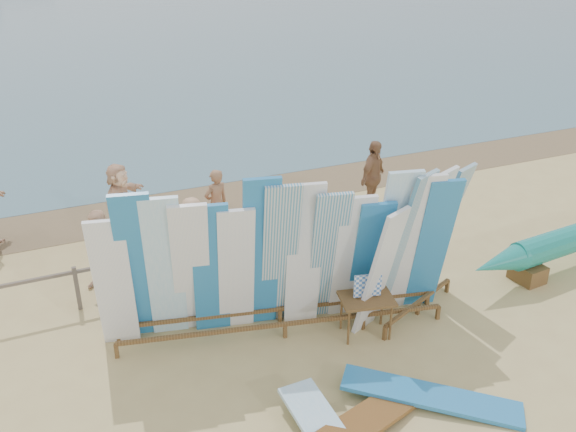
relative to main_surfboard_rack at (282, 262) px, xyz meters
name	(u,v)px	position (x,y,z in m)	size (l,w,h in m)	color
ground	(232,375)	(-1.24, -0.83, -1.38)	(160.00, 160.00, 0.00)	tan
wet_sand_strip	(141,209)	(-1.24, 6.37, -1.38)	(40.00, 2.60, 0.01)	brown
fence	(181,259)	(-1.24, 2.17, -0.75)	(12.08, 0.08, 0.90)	#6B5D50
main_surfboard_rack	(282,262)	(0.00, 0.00, 0.00)	(6.13, 2.05, 3.09)	brown
side_surfboard_rack	(413,247)	(2.42, -0.36, -0.05)	(2.68, 1.70, 2.95)	brown
vendor_table	(366,315)	(1.28, -0.72, -0.98)	(1.04, 0.84, 1.22)	brown
flat_board_d	(430,402)	(1.30, -2.64, -1.38)	(0.56, 2.70, 0.07)	#2476B8
beach_chair_left	(181,256)	(-1.05, 3.00, -1.14)	(0.64, 0.65, 0.83)	red
beach_chair_right	(218,241)	(-0.12, 3.32, -1.13)	(0.60, 0.62, 0.85)	red
stroller	(287,221)	(1.58, 3.37, -0.98)	(0.65, 0.82, 1.01)	red
beachgoer_7	(216,204)	(0.09, 4.01, -0.54)	(0.61, 0.34, 1.68)	#8C6042
beachgoer_2	(104,250)	(-2.63, 2.77, -0.55)	(0.81, 0.39, 1.67)	beige
beachgoer_10	(373,177)	(4.12, 3.79, -0.44)	(1.11, 0.48, 1.89)	#8C6042
beachgoer_6	(193,231)	(-0.75, 3.01, -0.62)	(0.75, 0.36, 1.53)	tan
beachgoer_5	(120,200)	(-1.90, 5.03, -0.50)	(1.64, 0.53, 1.77)	beige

